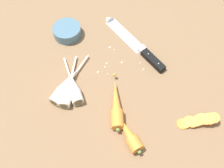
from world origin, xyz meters
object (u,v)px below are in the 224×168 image
object	(u,v)px
whole_carrot	(116,105)
whole_carrot_second	(129,134)
prep_bowl	(67,31)
parsnip_front	(68,88)
chefs_knife	(132,41)
parsnip_mid_left	(73,87)
parsnip_mid_right	(66,86)
carrot_slice_stack	(198,121)

from	to	relation	value
whole_carrot	whole_carrot_second	world-z (taller)	same
whole_carrot_second	prep_bowl	xyz separation A→B (cm)	(-25.54, 41.43, 0.05)
prep_bowl	whole_carrot_second	bearing A→B (deg)	-58.34
parsnip_front	chefs_knife	bearing A→B (deg)	47.32
parsnip_front	prep_bowl	size ratio (longest dim) A/B	1.96
whole_carrot_second	parsnip_mid_left	world-z (taller)	whole_carrot_second
chefs_knife	parsnip_front	world-z (taller)	parsnip_front
parsnip_front	prep_bowl	world-z (taller)	same
chefs_knife	whole_carrot	distance (cm)	29.59
parsnip_front	whole_carrot_second	bearing A→B (deg)	-35.85
parsnip_front	parsnip_mid_right	world-z (taller)	same
parsnip_mid_left	carrot_slice_stack	distance (cm)	43.25
parsnip_front	carrot_slice_stack	bearing A→B (deg)	-12.01
whole_carrot	prep_bowl	distance (cm)	37.99
parsnip_front	carrot_slice_stack	distance (cm)	44.81
parsnip_mid_left	carrot_slice_stack	world-z (taller)	parsnip_mid_left
whole_carrot	parsnip_front	size ratio (longest dim) A/B	1.01
parsnip_mid_right	carrot_slice_stack	world-z (taller)	parsnip_mid_right
parsnip_front	parsnip_mid_left	world-z (taller)	same
whole_carrot_second	parsnip_front	bearing A→B (deg)	144.15
whole_carrot_second	parsnip_front	world-z (taller)	whole_carrot_second
parsnip_mid_right	prep_bowl	bearing A→B (deg)	96.99
parsnip_front	prep_bowl	distance (cm)	26.25
whole_carrot	carrot_slice_stack	size ratio (longest dim) A/B	1.61
chefs_knife	whole_carrot	xyz separation A→B (cm)	(-4.67, -29.19, 1.45)
whole_carrot_second	parsnip_mid_right	bearing A→B (deg)	143.79
whole_carrot	parsnip_front	xyz separation A→B (cm)	(-17.04, 5.64, -0.12)
chefs_knife	parsnip_mid_left	xyz separation A→B (cm)	(-19.94, -22.83, 1.33)
whole_carrot	prep_bowl	xyz separation A→B (cm)	(-21.13, 31.57, 0.05)
chefs_knife	whole_carrot_second	world-z (taller)	whole_carrot_second
parsnip_front	carrot_slice_stack	size ratio (longest dim) A/B	1.60
chefs_knife	prep_bowl	xyz separation A→B (cm)	(-25.80, 2.38, 1.50)
whole_carrot	whole_carrot_second	size ratio (longest dim) A/B	1.54
parsnip_mid_left	prep_bowl	xyz separation A→B (cm)	(-5.85, 25.21, 0.17)
parsnip_front	parsnip_mid_right	xyz separation A→B (cm)	(-1.03, 0.96, -0.00)
whole_carrot_second	parsnip_mid_left	xyz separation A→B (cm)	(-19.69, 16.21, -0.12)
whole_carrot	parsnip_front	distance (cm)	17.95
whole_carrot	parsnip_mid_right	size ratio (longest dim) A/B	1.00
parsnip_mid_right	chefs_knife	bearing A→B (deg)	44.81
whole_carrot_second	parsnip_mid_right	xyz separation A→B (cm)	(-22.48, 16.46, -0.12)
chefs_knife	parsnip_mid_left	world-z (taller)	parsnip_mid_left
chefs_knife	prep_bowl	world-z (taller)	prep_bowl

